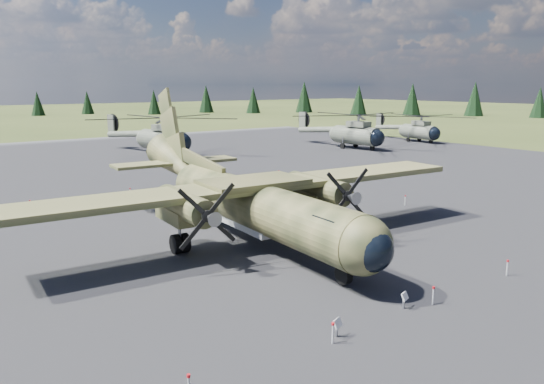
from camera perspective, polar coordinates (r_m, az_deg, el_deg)
ground at (r=33.01m, az=-4.51°, el=-5.31°), size 500.00×500.00×0.00m
apron at (r=41.54m, az=-11.89°, el=-2.01°), size 120.00×120.00×0.04m
transport_plane at (r=32.91m, az=-2.96°, el=-0.26°), size 29.89×27.10×9.84m
helicopter_near at (r=74.59m, az=-11.74°, el=6.77°), size 24.87×26.12×5.22m
helicopter_mid at (r=80.97m, az=8.99°, el=7.20°), size 21.12×24.44×5.18m
helicopter_far at (r=92.84m, az=15.53°, el=7.15°), size 19.87×21.76×4.47m
info_placard_left at (r=20.99m, az=7.05°, el=-14.02°), size 0.52×0.35×0.76m
info_placard_right at (r=23.93m, az=14.06°, el=-11.00°), size 0.52×0.35×0.75m
barrier_fence at (r=32.57m, az=-5.14°, el=-4.62°), size 33.12×29.62×0.85m
treeline at (r=36.53m, az=-22.74°, el=3.20°), size 316.93×318.68×10.79m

